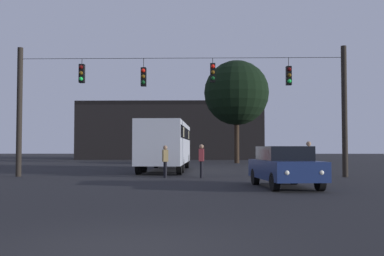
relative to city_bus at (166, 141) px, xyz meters
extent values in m
plane|color=black|center=(1.20, 1.80, -1.87)|extent=(168.00, 168.00, 0.00)
cylinder|color=black|center=(-7.07, -6.01, 1.45)|extent=(0.28, 0.28, 6.62)
cylinder|color=black|center=(9.46, -6.01, 1.45)|extent=(0.28, 0.28, 6.62)
cylinder|color=black|center=(1.20, -6.01, 4.17)|extent=(16.53, 0.02, 0.02)
cylinder|color=black|center=(-3.86, -6.01, 4.02)|extent=(0.03, 0.03, 0.29)
cube|color=black|center=(-3.86, -6.01, 3.40)|extent=(0.26, 0.32, 0.95)
sphere|color=#510A0A|center=(-3.86, -6.19, 3.70)|extent=(0.20, 0.20, 0.20)
sphere|color=#5B3D0C|center=(-3.86, -6.19, 3.40)|extent=(0.20, 0.20, 0.20)
sphere|color=#1EE04C|center=(-3.86, -6.19, 3.10)|extent=(0.20, 0.20, 0.20)
cylinder|color=black|center=(-0.69, -6.01, 3.92)|extent=(0.03, 0.03, 0.47)
cube|color=black|center=(-0.69, -6.01, 3.21)|extent=(0.26, 0.32, 0.95)
sphere|color=red|center=(-0.69, -6.19, 3.51)|extent=(0.20, 0.20, 0.20)
sphere|color=#5B3D0C|center=(-0.69, -6.19, 3.21)|extent=(0.20, 0.20, 0.20)
sphere|color=#0C4219|center=(-0.69, -6.19, 2.91)|extent=(0.20, 0.20, 0.20)
cylinder|color=black|center=(2.84, -6.01, 4.02)|extent=(0.03, 0.03, 0.27)
cube|color=black|center=(2.84, -6.01, 3.41)|extent=(0.26, 0.32, 0.95)
sphere|color=red|center=(2.84, -6.19, 3.71)|extent=(0.20, 0.20, 0.20)
sphere|color=#5B3D0C|center=(2.84, -6.19, 3.41)|extent=(0.20, 0.20, 0.20)
sphere|color=#0C4219|center=(2.84, -6.19, 3.11)|extent=(0.20, 0.20, 0.20)
cylinder|color=black|center=(6.68, -6.01, 3.94)|extent=(0.03, 0.03, 0.44)
cube|color=black|center=(6.68, -6.01, 3.25)|extent=(0.26, 0.32, 0.95)
sphere|color=#510A0A|center=(6.68, -6.19, 3.55)|extent=(0.20, 0.20, 0.20)
sphere|color=#5B3D0C|center=(6.68, -6.19, 3.25)|extent=(0.20, 0.20, 0.20)
sphere|color=#1EE04C|center=(6.68, -6.19, 2.95)|extent=(0.20, 0.20, 0.20)
cube|color=#B7BCC6|center=(0.00, 0.01, -0.12)|extent=(2.68, 11.04, 2.50)
cube|color=black|center=(0.00, 0.01, 0.49)|extent=(2.71, 10.38, 0.70)
cylinder|color=black|center=(-1.04, 3.99, -1.37)|extent=(0.30, 1.00, 1.00)
cylinder|color=black|center=(1.18, 3.95, -1.37)|extent=(0.30, 1.00, 1.00)
cylinder|color=black|center=(-1.15, -2.17, -1.37)|extent=(0.30, 1.00, 1.00)
cylinder|color=black|center=(1.07, -2.21, -1.37)|extent=(0.30, 1.00, 1.00)
cylinder|color=black|center=(-1.18, -4.15, -1.37)|extent=(0.30, 1.00, 1.00)
cylinder|color=black|center=(1.04, -4.19, -1.37)|extent=(0.30, 1.00, 1.00)
cube|color=beige|center=(0.06, 3.31, 0.49)|extent=(2.57, 0.84, 0.56)
cube|color=beige|center=(-0.05, -2.74, 0.49)|extent=(2.57, 0.84, 0.56)
cube|color=navy|center=(5.36, -12.25, -1.21)|extent=(2.29, 4.48, 0.68)
cube|color=black|center=(5.34, -12.11, -0.61)|extent=(1.84, 2.49, 0.52)
cylinder|color=black|center=(6.31, -13.57, -1.55)|extent=(0.29, 0.66, 0.64)
cylinder|color=black|center=(4.74, -13.76, -1.55)|extent=(0.29, 0.66, 0.64)
cylinder|color=black|center=(5.98, -10.75, -1.55)|extent=(0.29, 0.66, 0.64)
cylinder|color=black|center=(4.41, -10.94, -1.55)|extent=(0.29, 0.66, 0.64)
sphere|color=white|center=(6.18, -14.27, -1.21)|extent=(0.18, 0.18, 0.18)
sphere|color=white|center=(5.03, -14.41, -1.21)|extent=(0.18, 0.18, 0.18)
cube|color=navy|center=(-1.69, 14.17, -1.21)|extent=(1.95, 4.36, 0.68)
cube|color=black|center=(-1.68, 14.02, -0.61)|extent=(1.67, 2.38, 0.52)
cylinder|color=black|center=(-2.53, 15.56, -1.55)|extent=(0.24, 0.65, 0.64)
cylinder|color=black|center=(-0.95, 15.61, -1.55)|extent=(0.24, 0.65, 0.64)
cylinder|color=black|center=(-2.43, 12.72, -1.55)|extent=(0.24, 0.65, 0.64)
cylinder|color=black|center=(-0.85, 12.78, -1.55)|extent=(0.24, 0.65, 0.64)
sphere|color=white|center=(-2.34, 16.24, -1.21)|extent=(0.18, 0.18, 0.18)
sphere|color=white|center=(-1.19, 16.28, -1.21)|extent=(0.18, 0.18, 0.18)
cylinder|color=black|center=(7.41, -6.88, -1.43)|extent=(0.14, 0.14, 0.88)
cylinder|color=black|center=(7.46, -7.03, -1.43)|extent=(0.14, 0.14, 0.88)
cube|color=silver|center=(7.44, -6.96, -0.66)|extent=(0.34, 0.42, 0.66)
sphere|color=#8C6B51|center=(7.44, -6.96, -0.21)|extent=(0.24, 0.24, 0.24)
cylinder|color=black|center=(2.26, -6.85, -1.46)|extent=(0.14, 0.14, 0.81)
cylinder|color=black|center=(2.26, -6.69, -1.46)|extent=(0.14, 0.14, 0.81)
cube|color=maroon|center=(2.26, -6.77, -0.75)|extent=(0.26, 0.37, 0.61)
sphere|color=#8C6B51|center=(2.26, -6.77, -0.34)|extent=(0.22, 0.22, 0.22)
cylinder|color=black|center=(0.50, -6.80, -1.47)|extent=(0.14, 0.14, 0.78)
cylinder|color=black|center=(0.46, -6.65, -1.47)|extent=(0.14, 0.14, 0.78)
cube|color=#997F4C|center=(0.48, -6.73, -0.79)|extent=(0.33, 0.41, 0.59)
sphere|color=#8C6B51|center=(0.48, -6.73, -0.39)|extent=(0.21, 0.21, 0.21)
cube|color=black|center=(-1.83, 32.09, 1.52)|extent=(23.32, 10.10, 6.77)
cube|color=black|center=(-1.83, 32.09, 5.16)|extent=(23.32, 10.10, 0.50)
cylinder|color=#2D2116|center=(5.56, 15.01, 0.42)|extent=(0.47, 0.47, 4.58)
sphere|color=black|center=(5.56, 15.01, 4.89)|extent=(6.22, 6.22, 6.22)
camera|label=1|loc=(2.34, -29.47, -0.40)|focal=43.44mm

